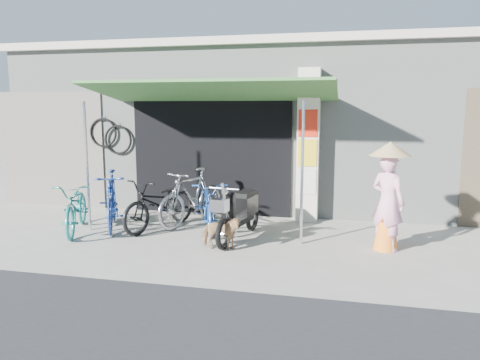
% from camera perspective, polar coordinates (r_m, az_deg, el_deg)
% --- Properties ---
extents(ground, '(80.00, 80.00, 0.00)m').
position_cam_1_polar(ground, '(7.37, -0.25, -8.93)').
color(ground, '#A59F95').
rests_on(ground, ground).
extents(bicycle_shop, '(12.30, 5.30, 3.66)m').
position_cam_1_polar(bicycle_shop, '(12.04, 5.36, 6.83)').
color(bicycle_shop, '#959A93').
rests_on(bicycle_shop, ground).
extents(shop_pillar, '(0.42, 0.44, 3.00)m').
position_cam_1_polar(shop_pillar, '(9.34, 8.33, 4.13)').
color(shop_pillar, beige).
rests_on(shop_pillar, ground).
extents(awning, '(4.60, 1.88, 2.72)m').
position_cam_1_polar(awning, '(8.83, -3.59, 10.54)').
color(awning, '#34692F').
rests_on(awning, ground).
extents(neighbour_left, '(2.60, 0.06, 2.60)m').
position_cam_1_polar(neighbour_left, '(11.55, -21.98, 3.48)').
color(neighbour_left, '#6B665B').
rests_on(neighbour_left, ground).
extents(bike_teal, '(1.24, 1.87, 0.93)m').
position_cam_1_polar(bike_teal, '(8.99, -19.26, -3.13)').
color(bike_teal, '#1B7C75').
rests_on(bike_teal, ground).
extents(bike_blue, '(1.21, 1.84, 1.08)m').
position_cam_1_polar(bike_blue, '(9.04, -15.37, -2.39)').
color(bike_blue, navy).
rests_on(bike_blue, ground).
extents(bike_black, '(1.24, 1.95, 0.97)m').
position_cam_1_polar(bike_black, '(8.82, -9.65, -2.84)').
color(bike_black, black).
rests_on(bike_black, ground).
extents(bike_silver, '(1.17, 1.90, 1.10)m').
position_cam_1_polar(bike_silver, '(9.03, -5.85, -2.04)').
color(bike_silver, '#9E9DA1').
rests_on(bike_silver, ground).
extents(bike_navy, '(1.19, 1.88, 0.93)m').
position_cam_1_polar(bike_navy, '(8.68, -3.84, -3.04)').
color(bike_navy, '#1F4991').
rests_on(bike_navy, ground).
extents(street_dog, '(0.66, 0.30, 0.55)m').
position_cam_1_polar(street_dog, '(7.48, -2.40, -6.47)').
color(street_dog, '#9D8453').
rests_on(street_dog, ground).
extents(moped, '(0.58, 1.76, 1.00)m').
position_cam_1_polar(moped, '(8.03, -0.01, -4.06)').
color(moped, black).
rests_on(moped, ground).
extents(nun, '(0.67, 0.64, 1.73)m').
position_cam_1_polar(nun, '(7.71, 17.58, -1.99)').
color(nun, '#EFA1BF').
rests_on(nun, ground).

